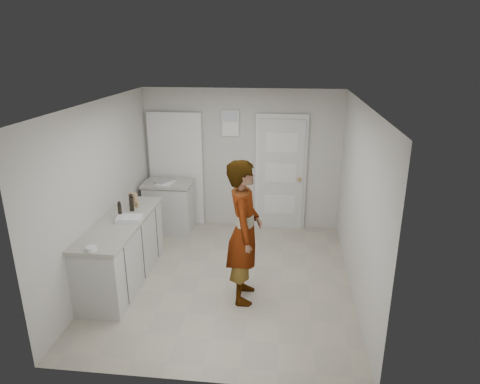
# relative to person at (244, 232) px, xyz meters

# --- Properties ---
(ground) EXTENTS (4.00, 4.00, 0.00)m
(ground) POSITION_rel_person_xyz_m (-0.29, 0.43, -0.95)
(ground) COLOR #AEA892
(ground) RESTS_ON ground
(room_shell) EXTENTS (4.00, 4.00, 4.00)m
(room_shell) POSITION_rel_person_xyz_m (-0.47, 2.38, 0.08)
(room_shell) COLOR #B0ACA6
(room_shell) RESTS_ON ground
(main_counter) EXTENTS (0.64, 1.96, 0.93)m
(main_counter) POSITION_rel_person_xyz_m (-1.74, 0.23, -0.52)
(main_counter) COLOR #BABAB5
(main_counter) RESTS_ON ground
(side_counter) EXTENTS (0.84, 0.61, 0.93)m
(side_counter) POSITION_rel_person_xyz_m (-1.54, 1.98, -0.52)
(side_counter) COLOR #BABAB5
(side_counter) RESTS_ON ground
(person) EXTENTS (0.49, 0.72, 1.90)m
(person) POSITION_rel_person_xyz_m (0.00, 0.00, 0.00)
(person) COLOR silver
(person) RESTS_ON ground
(cake_mix_box) EXTENTS (0.13, 0.09, 0.20)m
(cake_mix_box) POSITION_rel_person_xyz_m (-1.74, 0.79, 0.08)
(cake_mix_box) COLOR #A78053
(cake_mix_box) RESTS_ON main_counter
(spice_jar) EXTENTS (0.05, 0.05, 0.08)m
(spice_jar) POSITION_rel_person_xyz_m (-1.65, 0.75, 0.02)
(spice_jar) COLOR tan
(spice_jar) RESTS_ON main_counter
(oil_cruet_a) EXTENTS (0.07, 0.07, 0.26)m
(oil_cruet_a) POSITION_rel_person_xyz_m (-1.69, 0.60, 0.10)
(oil_cruet_a) COLOR black
(oil_cruet_a) RESTS_ON main_counter
(oil_cruet_b) EXTENTS (0.05, 0.05, 0.24)m
(oil_cruet_b) POSITION_rel_person_xyz_m (-1.76, 0.34, 0.09)
(oil_cruet_b) COLOR black
(oil_cruet_b) RESTS_ON main_counter
(baking_dish) EXTENTS (0.35, 0.27, 0.06)m
(baking_dish) POSITION_rel_person_xyz_m (-1.60, 0.25, 0.00)
(baking_dish) COLOR silver
(baking_dish) RESTS_ON main_counter
(egg_bowl) EXTENTS (0.13, 0.13, 0.05)m
(egg_bowl) POSITION_rel_person_xyz_m (-1.72, -0.67, 0.00)
(egg_bowl) COLOR silver
(egg_bowl) RESTS_ON main_counter
(papers) EXTENTS (0.31, 0.36, 0.01)m
(papers) POSITION_rel_person_xyz_m (-1.56, 1.92, -0.02)
(papers) COLOR white
(papers) RESTS_ON side_counter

